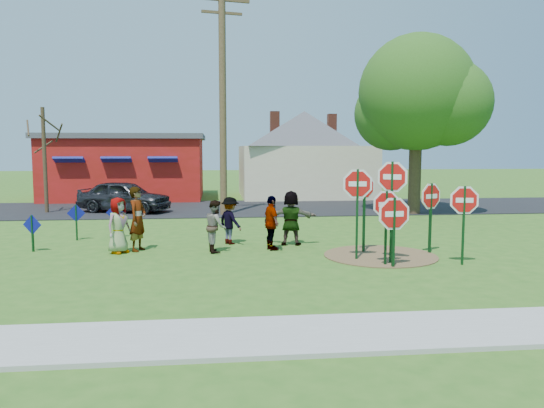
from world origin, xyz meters
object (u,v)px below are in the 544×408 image
at_px(stop_sign_b, 364,193).
at_px(person_b, 138,219).
at_px(stop_sign_d, 431,201).
at_px(utility_pole, 223,96).
at_px(leafy_tree, 420,99).
at_px(person_a, 119,225).
at_px(suv, 124,196).
at_px(stop_sign_c, 392,188).
at_px(stop_sign_a, 386,211).

bearing_deg(stop_sign_b, person_b, 150.00).
relative_size(stop_sign_d, utility_pole, 0.21).
height_order(utility_pole, leafy_tree, utility_pole).
xyz_separation_m(person_a, person_b, (0.51, 0.30, 0.14)).
xyz_separation_m(stop_sign_b, person_a, (-7.14, 0.67, -0.93)).
distance_m(utility_pole, leafy_tree, 8.97).
bearing_deg(leafy_tree, stop_sign_d, -109.18).
bearing_deg(suv, stop_sign_c, -123.53).
height_order(stop_sign_a, leafy_tree, leafy_tree).
relative_size(suv, leafy_tree, 0.53).
distance_m(stop_sign_c, suv, 15.20).
bearing_deg(stop_sign_a, leafy_tree, 63.69).
bearing_deg(stop_sign_d, utility_pole, 95.63).
bearing_deg(stop_sign_c, person_b, -165.23).
xyz_separation_m(person_a, utility_pole, (3.20, 8.55, 4.59)).
xyz_separation_m(stop_sign_b, utility_pole, (-3.95, 9.22, 3.66)).
relative_size(stop_sign_b, person_a, 1.49).
bearing_deg(stop_sign_c, stop_sign_a, -100.90).
height_order(suv, utility_pole, utility_pole).
bearing_deg(person_a, utility_pole, 18.16).
xyz_separation_m(stop_sign_c, stop_sign_d, (1.57, 1.17, -0.47)).
distance_m(stop_sign_a, suv, 15.22).
bearing_deg(stop_sign_a, stop_sign_d, 36.89).
height_order(stop_sign_b, person_a, stop_sign_b).
relative_size(stop_sign_c, person_b, 1.49).
bearing_deg(stop_sign_b, stop_sign_c, -100.43).
distance_m(stop_sign_a, person_a, 7.65).
distance_m(stop_sign_b, utility_pole, 10.68).
height_order(stop_sign_c, utility_pole, utility_pole).
bearing_deg(stop_sign_c, leafy_tree, 99.79).
xyz_separation_m(stop_sign_c, suv, (-8.94, 12.23, -1.22)).
bearing_deg(stop_sign_d, stop_sign_a, -167.76).
distance_m(person_a, leafy_tree, 15.23).
distance_m(stop_sign_b, suv, 13.79).
bearing_deg(stop_sign_b, utility_pole, 91.44).
distance_m(stop_sign_a, stop_sign_c, 0.65).
relative_size(stop_sign_b, stop_sign_c, 0.85).
xyz_separation_m(person_a, leafy_tree, (12.16, 8.00, 4.48)).
bearing_deg(person_a, suv, 47.14).
xyz_separation_m(stop_sign_a, suv, (-8.72, 12.45, -0.65)).
xyz_separation_m(stop_sign_a, stop_sign_c, (0.22, 0.22, 0.57)).
bearing_deg(person_a, stop_sign_d, -57.83).
bearing_deg(stop_sign_d, stop_sign_b, 143.55).
xyz_separation_m(stop_sign_c, person_b, (-6.94, 2.50, -1.05)).
height_order(stop_sign_d, utility_pole, utility_pole).
relative_size(stop_sign_c, leafy_tree, 0.35).
relative_size(stop_sign_d, suv, 0.50).
xyz_separation_m(stop_sign_d, utility_pole, (-5.82, 9.58, 3.87)).
height_order(stop_sign_d, suv, stop_sign_d).
bearing_deg(utility_pole, suv, 162.50).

